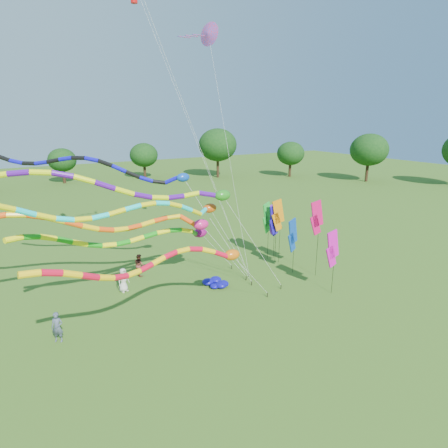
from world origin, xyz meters
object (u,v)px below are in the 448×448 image
tube_kite_red (173,261)px  tube_kite_orange (132,223)px  person_b (57,327)px  person_c (139,265)px  person_a (123,280)px  blue_nylon_heap (213,283)px

tube_kite_red → tube_kite_orange: size_ratio=0.87×
tube_kite_red → person_b: (-5.28, 2.68, -3.44)m
tube_kite_orange → person_c: (1.54, 4.27, -4.40)m
person_a → tube_kite_orange: bearing=-104.3°
blue_nylon_heap → person_a: person_a is taller
tube_kite_orange → blue_nylon_heap: size_ratio=11.30×
blue_nylon_heap → person_a: 5.88m
tube_kite_orange → blue_nylon_heap: tube_kite_orange is taller
tube_kite_orange → person_a: 4.96m
tube_kite_orange → person_a: tube_kite_orange is taller
person_c → tube_kite_orange: bearing=153.7°
tube_kite_orange → tube_kite_red: bearing=-78.9°
tube_kite_red → blue_nylon_heap: size_ratio=9.81×
blue_nylon_heap → person_b: size_ratio=0.83×
tube_kite_red → person_b: bearing=142.2°
tube_kite_red → person_a: bearing=86.2°
person_c → person_b: bearing=127.5°
person_a → tube_kite_red: bearing=-101.3°
person_a → person_b: bearing=-156.9°
tube_kite_red → person_b: 6.85m
person_b → person_c: (6.17, 5.94, -0.00)m
tube_kite_orange → person_a: bearing=96.7°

